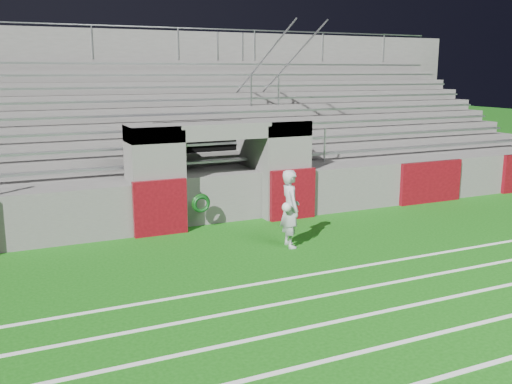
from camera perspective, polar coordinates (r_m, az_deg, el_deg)
name	(u,v)px	position (r m, az deg, el deg)	size (l,w,h in m)	color
ground	(283,260)	(12.01, 2.76, -6.85)	(90.00, 90.00, 0.00)	#12530D
field_markings	(460,372)	(8.28, 19.70, -16.62)	(28.00, 8.09, 0.01)	white
stadium_structure	(172,145)	(18.94, -8.44, 4.62)	(26.00, 8.48, 5.42)	#5B5956
goalkeeper_with_ball	(290,209)	(12.71, 3.44, -1.66)	(0.56, 0.69, 1.76)	#A5A9AE
hose_coil	(201,203)	(14.12, -5.51, -1.15)	(0.48, 0.14, 0.48)	#0B3A0C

